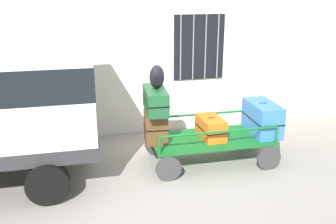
{
  "coord_description": "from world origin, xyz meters",
  "views": [
    {
      "loc": [
        -1.55,
        -6.04,
        3.4
      ],
      "look_at": [
        -0.04,
        0.54,
        1.12
      ],
      "focal_mm": 40.66,
      "sensor_mm": 36.0,
      "label": 1
    }
  ],
  "objects_px": {
    "suitcase_left_middle": "(155,100)",
    "suitcase_center_bottom": "(262,118)",
    "suitcase_midleft_bottom": "(211,128)",
    "luggage_cart": "(210,142)",
    "backpack": "(157,77)",
    "suitcase_left_bottom": "(156,127)"
  },
  "relations": [
    {
      "from": "suitcase_left_bottom",
      "to": "backpack",
      "type": "height_order",
      "value": "backpack"
    },
    {
      "from": "suitcase_left_bottom",
      "to": "suitcase_left_middle",
      "type": "distance_m",
      "value": 0.53
    },
    {
      "from": "luggage_cart",
      "to": "suitcase_midleft_bottom",
      "type": "height_order",
      "value": "suitcase_midleft_bottom"
    },
    {
      "from": "suitcase_midleft_bottom",
      "to": "suitcase_center_bottom",
      "type": "height_order",
      "value": "suitcase_center_bottom"
    },
    {
      "from": "luggage_cart",
      "to": "suitcase_left_middle",
      "type": "relative_size",
      "value": 2.54
    },
    {
      "from": "suitcase_left_middle",
      "to": "suitcase_center_bottom",
      "type": "xyz_separation_m",
      "value": [
        2.19,
        -0.0,
        -0.53
      ]
    },
    {
      "from": "suitcase_midleft_bottom",
      "to": "suitcase_left_bottom",
      "type": "bearing_deg",
      "value": 178.52
    },
    {
      "from": "suitcase_midleft_bottom",
      "to": "suitcase_center_bottom",
      "type": "bearing_deg",
      "value": 1.31
    },
    {
      "from": "suitcase_left_middle",
      "to": "backpack",
      "type": "height_order",
      "value": "backpack"
    },
    {
      "from": "suitcase_left_middle",
      "to": "suitcase_center_bottom",
      "type": "distance_m",
      "value": 2.25
    },
    {
      "from": "suitcase_left_middle",
      "to": "suitcase_center_bottom",
      "type": "height_order",
      "value": "suitcase_left_middle"
    },
    {
      "from": "suitcase_center_bottom",
      "to": "backpack",
      "type": "bearing_deg",
      "value": -179.3
    },
    {
      "from": "luggage_cart",
      "to": "backpack",
      "type": "xyz_separation_m",
      "value": [
        -1.07,
        0.01,
        1.38
      ]
    },
    {
      "from": "suitcase_left_bottom",
      "to": "backpack",
      "type": "distance_m",
      "value": 0.97
    },
    {
      "from": "suitcase_left_bottom",
      "to": "suitcase_left_middle",
      "type": "bearing_deg",
      "value": -90.0
    },
    {
      "from": "luggage_cart",
      "to": "backpack",
      "type": "height_order",
      "value": "backpack"
    },
    {
      "from": "suitcase_midleft_bottom",
      "to": "suitcase_center_bottom",
      "type": "distance_m",
      "value": 1.1
    },
    {
      "from": "luggage_cart",
      "to": "suitcase_center_bottom",
      "type": "distance_m",
      "value": 1.17
    },
    {
      "from": "luggage_cart",
      "to": "suitcase_midleft_bottom",
      "type": "bearing_deg",
      "value": 90.0
    },
    {
      "from": "suitcase_left_bottom",
      "to": "suitcase_midleft_bottom",
      "type": "height_order",
      "value": "suitcase_left_bottom"
    },
    {
      "from": "luggage_cart",
      "to": "suitcase_left_bottom",
      "type": "height_order",
      "value": "suitcase_left_bottom"
    },
    {
      "from": "suitcase_center_bottom",
      "to": "luggage_cart",
      "type": "bearing_deg",
      "value": -178.12
    }
  ]
}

